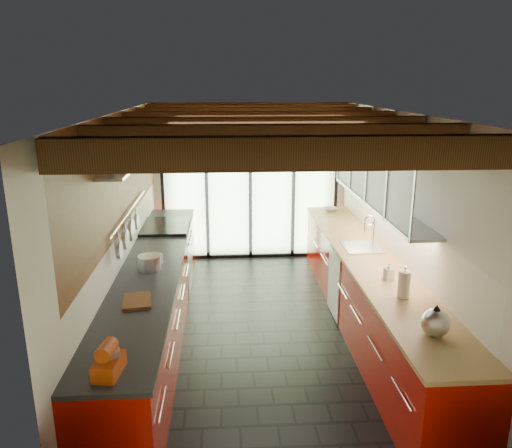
{
  "coord_description": "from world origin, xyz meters",
  "views": [
    {
      "loc": [
        -0.43,
        -5.43,
        2.92
      ],
      "look_at": [
        -0.05,
        0.4,
        1.25
      ],
      "focal_mm": 35.0,
      "sensor_mm": 36.0,
      "label": 1
    }
  ],
  "objects_px": {
    "stand_mixer": "(109,361)",
    "bowl": "(331,209)",
    "paper_towel": "(404,284)",
    "kettle": "(435,321)",
    "soap_bottle": "(389,271)"
  },
  "relations": [
    {
      "from": "stand_mixer",
      "to": "kettle",
      "type": "relative_size",
      "value": 0.92
    },
    {
      "from": "kettle",
      "to": "soap_bottle",
      "type": "bearing_deg",
      "value": 90.0
    },
    {
      "from": "kettle",
      "to": "paper_towel",
      "type": "bearing_deg",
      "value": 90.0
    },
    {
      "from": "stand_mixer",
      "to": "soap_bottle",
      "type": "relative_size",
      "value": 1.62
    },
    {
      "from": "kettle",
      "to": "paper_towel",
      "type": "height_order",
      "value": "paper_towel"
    },
    {
      "from": "kettle",
      "to": "bowl",
      "type": "xyz_separation_m",
      "value": [
        0.0,
        4.09,
        -0.1
      ]
    },
    {
      "from": "soap_bottle",
      "to": "paper_towel",
      "type": "bearing_deg",
      "value": -90.0
    },
    {
      "from": "stand_mixer",
      "to": "paper_towel",
      "type": "height_order",
      "value": "paper_towel"
    },
    {
      "from": "paper_towel",
      "to": "bowl",
      "type": "xyz_separation_m",
      "value": [
        -0.0,
        3.35,
        -0.11
      ]
    },
    {
      "from": "kettle",
      "to": "soap_bottle",
      "type": "xyz_separation_m",
      "value": [
        0.0,
        1.18,
        -0.03
      ]
    },
    {
      "from": "kettle",
      "to": "soap_bottle",
      "type": "distance_m",
      "value": 1.18
    },
    {
      "from": "stand_mixer",
      "to": "paper_towel",
      "type": "bearing_deg",
      "value": 24.13
    },
    {
      "from": "stand_mixer",
      "to": "bowl",
      "type": "bearing_deg",
      "value": 60.52
    },
    {
      "from": "kettle",
      "to": "bowl",
      "type": "bearing_deg",
      "value": 90.0
    },
    {
      "from": "paper_towel",
      "to": "soap_bottle",
      "type": "height_order",
      "value": "paper_towel"
    }
  ]
}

